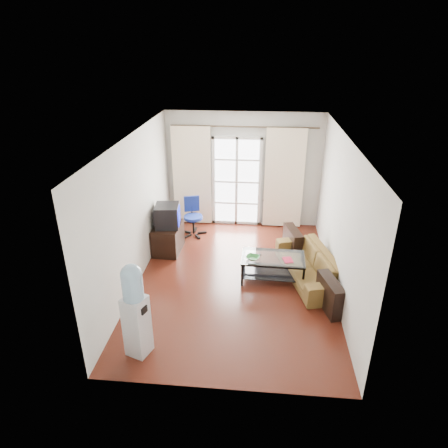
# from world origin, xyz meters

# --- Properties ---
(floor) EXTENTS (5.20, 5.20, 0.00)m
(floor) POSITION_xyz_m (0.00, 0.00, 0.00)
(floor) COLOR #542013
(floor) RESTS_ON ground
(ceiling) EXTENTS (5.20, 5.20, 0.00)m
(ceiling) POSITION_xyz_m (0.00, 0.00, 2.70)
(ceiling) COLOR white
(ceiling) RESTS_ON wall_back
(wall_back) EXTENTS (3.60, 0.02, 2.70)m
(wall_back) POSITION_xyz_m (0.00, 2.60, 1.35)
(wall_back) COLOR beige
(wall_back) RESTS_ON floor
(wall_front) EXTENTS (3.60, 0.02, 2.70)m
(wall_front) POSITION_xyz_m (0.00, -2.60, 1.35)
(wall_front) COLOR beige
(wall_front) RESTS_ON floor
(wall_left) EXTENTS (0.02, 5.20, 2.70)m
(wall_left) POSITION_xyz_m (-1.80, 0.00, 1.35)
(wall_left) COLOR beige
(wall_left) RESTS_ON floor
(wall_right) EXTENTS (0.02, 5.20, 2.70)m
(wall_right) POSITION_xyz_m (1.80, 0.00, 1.35)
(wall_right) COLOR beige
(wall_right) RESTS_ON floor
(french_door) EXTENTS (1.16, 0.06, 2.15)m
(french_door) POSITION_xyz_m (-0.15, 2.54, 1.07)
(french_door) COLOR white
(french_door) RESTS_ON wall_back
(curtain_rod) EXTENTS (3.30, 0.04, 0.04)m
(curtain_rod) POSITION_xyz_m (0.00, 2.50, 2.38)
(curtain_rod) COLOR #4C3F2D
(curtain_rod) RESTS_ON wall_back
(curtain_left) EXTENTS (0.90, 0.07, 2.35)m
(curtain_left) POSITION_xyz_m (-1.20, 2.48, 1.20)
(curtain_left) COLOR #FFEFCD
(curtain_left) RESTS_ON curtain_rod
(curtain_right) EXTENTS (0.90, 0.07, 2.35)m
(curtain_right) POSITION_xyz_m (0.95, 2.48, 1.20)
(curtain_right) COLOR #FFEFCD
(curtain_right) RESTS_ON curtain_rod
(radiator) EXTENTS (0.64, 0.12, 0.64)m
(radiator) POSITION_xyz_m (0.80, 2.50, 0.33)
(radiator) COLOR gray
(radiator) RESTS_ON floor
(sofa) EXTENTS (2.30, 1.71, 0.56)m
(sofa) POSITION_xyz_m (1.38, 0.22, 0.28)
(sofa) COLOR brown
(sofa) RESTS_ON floor
(coffee_table) EXTENTS (1.18, 0.69, 0.47)m
(coffee_table) POSITION_xyz_m (0.70, 0.11, 0.30)
(coffee_table) COLOR silver
(coffee_table) RESTS_ON floor
(bowl) EXTENTS (0.42, 0.42, 0.06)m
(bowl) POSITION_xyz_m (0.32, -0.00, 0.50)
(bowl) COLOR green
(bowl) RESTS_ON coffee_table
(book) EXTENTS (0.26, 0.29, 0.02)m
(book) POSITION_xyz_m (0.88, -0.01, 0.48)
(book) COLOR #A52C14
(book) RESTS_ON coffee_table
(remote) EXTENTS (0.16, 0.10, 0.02)m
(remote) POSITION_xyz_m (0.40, 0.14, 0.48)
(remote) COLOR black
(remote) RESTS_ON coffee_table
(tv_stand) EXTENTS (0.56, 0.82, 0.59)m
(tv_stand) POSITION_xyz_m (-1.50, 1.02, 0.29)
(tv_stand) COLOR black
(tv_stand) RESTS_ON floor
(crt_tv) EXTENTS (0.56, 0.56, 0.47)m
(crt_tv) POSITION_xyz_m (-1.50, 1.01, 0.82)
(crt_tv) COLOR black
(crt_tv) RESTS_ON tv_stand
(task_chair) EXTENTS (0.75, 0.75, 0.88)m
(task_chair) POSITION_xyz_m (-1.10, 1.86, 0.26)
(task_chair) COLOR black
(task_chair) RESTS_ON floor
(water_cooler) EXTENTS (0.38, 0.38, 1.47)m
(water_cooler) POSITION_xyz_m (-1.25, -2.03, 0.77)
(water_cooler) COLOR silver
(water_cooler) RESTS_ON floor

